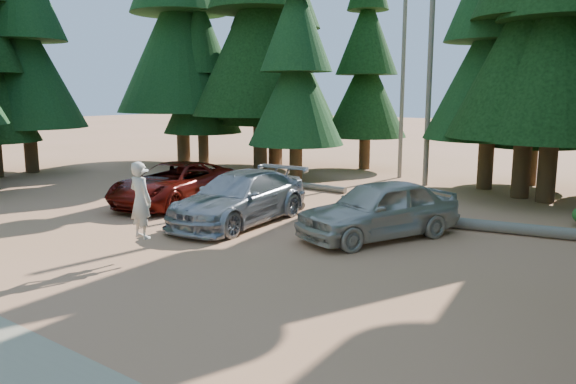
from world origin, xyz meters
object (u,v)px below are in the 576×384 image
object	(u,v)px
silver_minivan_right	(379,209)
log_left	(309,186)
silver_minivan_center	(240,198)
log_mid	(283,197)
red_pickup	(174,184)
frisbee_player	(141,200)
log_right	(534,230)

from	to	relation	value
silver_minivan_right	log_left	distance (m)	8.63
silver_minivan_center	log_mid	size ratio (longest dim) A/B	1.53
red_pickup	log_mid	xyz separation A→B (m)	(2.86, 2.99, -0.64)
frisbee_player	log_right	size ratio (longest dim) A/B	0.35
silver_minivan_right	log_right	world-z (taller)	silver_minivan_right
red_pickup	log_right	world-z (taller)	red_pickup
silver_minivan_center	log_right	world-z (taller)	silver_minivan_center
frisbee_player	silver_minivan_center	bearing A→B (deg)	-76.51
silver_minivan_center	log_right	size ratio (longest dim) A/B	1.03
log_left	log_right	distance (m)	10.43
frisbee_player	log_mid	xyz separation A→B (m)	(-1.97, 8.37, -1.39)
silver_minivan_right	log_mid	size ratio (longest dim) A/B	1.35
silver_minivan_right	log_right	xyz separation A→B (m)	(3.60, 2.89, -0.67)
silver_minivan_right	red_pickup	bearing A→B (deg)	-155.77
silver_minivan_center	silver_minivan_right	bearing A→B (deg)	6.98
log_left	red_pickup	bearing A→B (deg)	-108.64
frisbee_player	log_right	xyz separation A→B (m)	(7.31, 8.44, -1.37)
silver_minivan_center	log_left	world-z (taller)	silver_minivan_center
log_mid	red_pickup	bearing A→B (deg)	-102.65
silver_minivan_center	frisbee_player	size ratio (longest dim) A/B	2.92
frisbee_player	log_right	bearing A→B (deg)	-127.24
silver_minivan_right	frisbee_player	xyz separation A→B (m)	(-3.71, -5.54, 0.69)
silver_minivan_center	silver_minivan_right	distance (m)	4.61
frisbee_player	log_left	size ratio (longest dim) A/B	0.51
red_pickup	silver_minivan_center	world-z (taller)	silver_minivan_center
log_mid	log_left	bearing A→B (deg)	135.98
log_left	log_mid	bearing A→B (deg)	-74.09
log_left	log_right	xyz separation A→B (m)	(10.04, -2.81, 0.04)
silver_minivan_right	log_mid	world-z (taller)	silver_minivan_right
red_pickup	log_left	distance (m)	6.26
silver_minivan_right	log_right	size ratio (longest dim) A/B	0.91
silver_minivan_center	log_right	bearing A→B (deg)	20.19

